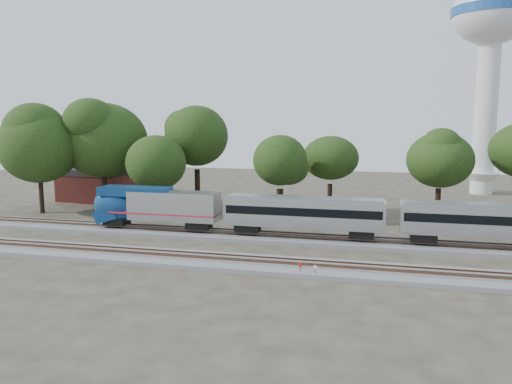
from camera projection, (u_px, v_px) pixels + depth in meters
ground at (242, 253)px, 47.21m from camera, size 160.00×160.00×0.00m
track_far at (257, 236)px, 52.95m from camera, size 160.00×5.00×0.73m
track_near at (229, 262)px, 43.34m from camera, size 160.00×5.00×0.73m
switch_stand_red at (300, 268)px, 39.92m from camera, size 0.35×0.16×1.15m
switch_stand_white at (315, 270)px, 39.47m from camera, size 0.34×0.12×1.08m
switch_lever at (302, 273)px, 40.35m from camera, size 0.58×0.48×0.30m
water_tower at (491, 36)px, 81.55m from camera, size 12.76×12.76×35.31m
brick_building at (97, 184)px, 77.78m from camera, size 11.28×8.60×5.02m
tree_0 at (38, 147)px, 66.32m from camera, size 9.12×9.12×12.86m
tree_1 at (103, 140)px, 69.08m from camera, size 9.87×9.87×13.92m
tree_2 at (156, 163)px, 64.56m from camera, size 7.09×7.09×9.99m
tree_3 at (197, 136)px, 70.15m from camera, size 10.42×10.42×14.69m
tree_4 at (280, 161)px, 60.44m from camera, size 7.74×7.74×10.92m
tree_5 at (330, 158)px, 65.73m from camera, size 7.64×7.64×10.77m
tree_6 at (440, 160)px, 60.79m from camera, size 7.77×7.77×10.95m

